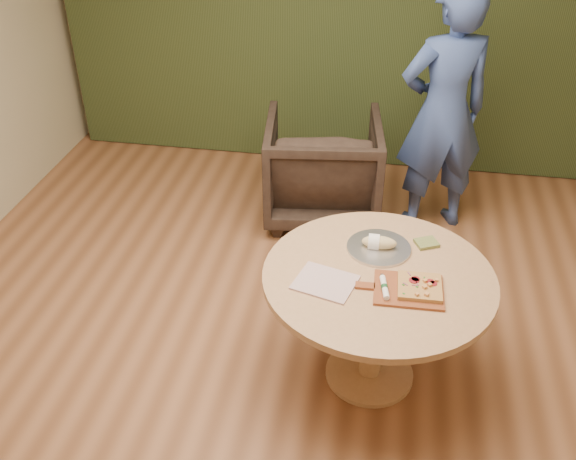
{
  "coord_description": "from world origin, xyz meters",
  "views": [
    {
      "loc": [
        0.53,
        -2.53,
        2.83
      ],
      "look_at": [
        0.04,
        0.25,
        0.92
      ],
      "focal_mm": 40.0,
      "sensor_mm": 36.0,
      "label": 1
    }
  ],
  "objects_px": {
    "person_standing": "(443,113)",
    "pedestal_table": "(377,295)",
    "pizza_paddle": "(406,290)",
    "serving_tray": "(379,248)",
    "flatbread_pizza": "(420,286)",
    "bread_roll": "(378,242)",
    "armchair": "(323,163)",
    "cutlery_roll": "(385,287)"
  },
  "relations": [
    {
      "from": "pedestal_table",
      "to": "person_standing",
      "type": "relative_size",
      "value": 0.65
    },
    {
      "from": "armchair",
      "to": "pizza_paddle",
      "type": "bearing_deg",
      "value": 102.35
    },
    {
      "from": "pizza_paddle",
      "to": "pedestal_table",
      "type": "bearing_deg",
      "value": 140.37
    },
    {
      "from": "flatbread_pizza",
      "to": "bread_roll",
      "type": "height_order",
      "value": "bread_roll"
    },
    {
      "from": "pizza_paddle",
      "to": "cutlery_roll",
      "type": "height_order",
      "value": "cutlery_roll"
    },
    {
      "from": "serving_tray",
      "to": "bread_roll",
      "type": "xyz_separation_m",
      "value": [
        -0.01,
        0.0,
        0.04
      ]
    },
    {
      "from": "pizza_paddle",
      "to": "bread_roll",
      "type": "xyz_separation_m",
      "value": [
        -0.17,
        0.34,
        0.04
      ]
    },
    {
      "from": "cutlery_roll",
      "to": "flatbread_pizza",
      "type": "bearing_deg",
      "value": 3.15
    },
    {
      "from": "serving_tray",
      "to": "person_standing",
      "type": "xyz_separation_m",
      "value": [
        0.37,
        1.51,
        0.18
      ]
    },
    {
      "from": "pedestal_table",
      "to": "pizza_paddle",
      "type": "xyz_separation_m",
      "value": [
        0.14,
        -0.11,
        0.15
      ]
    },
    {
      "from": "pedestal_table",
      "to": "pizza_paddle",
      "type": "height_order",
      "value": "pizza_paddle"
    },
    {
      "from": "pizza_paddle",
      "to": "person_standing",
      "type": "bearing_deg",
      "value": 82.13
    },
    {
      "from": "cutlery_roll",
      "to": "person_standing",
      "type": "bearing_deg",
      "value": 70.31
    },
    {
      "from": "person_standing",
      "to": "pizza_paddle",
      "type": "bearing_deg",
      "value": 61.96
    },
    {
      "from": "serving_tray",
      "to": "armchair",
      "type": "xyz_separation_m",
      "value": [
        -0.5,
        1.5,
        -0.3
      ]
    },
    {
      "from": "flatbread_pizza",
      "to": "armchair",
      "type": "height_order",
      "value": "armchair"
    },
    {
      "from": "person_standing",
      "to": "pedestal_table",
      "type": "bearing_deg",
      "value": 56.91
    },
    {
      "from": "flatbread_pizza",
      "to": "armchair",
      "type": "bearing_deg",
      "value": 111.44
    },
    {
      "from": "pizza_paddle",
      "to": "cutlery_roll",
      "type": "bearing_deg",
      "value": -167.36
    },
    {
      "from": "pizza_paddle",
      "to": "bread_roll",
      "type": "height_order",
      "value": "bread_roll"
    },
    {
      "from": "serving_tray",
      "to": "flatbread_pizza",
      "type": "bearing_deg",
      "value": -55.85
    },
    {
      "from": "bread_roll",
      "to": "cutlery_roll",
      "type": "bearing_deg",
      "value": -81.31
    },
    {
      "from": "flatbread_pizza",
      "to": "person_standing",
      "type": "bearing_deg",
      "value": 85.59
    },
    {
      "from": "pizza_paddle",
      "to": "flatbread_pizza",
      "type": "bearing_deg",
      "value": 10.22
    },
    {
      "from": "serving_tray",
      "to": "armchair",
      "type": "distance_m",
      "value": 1.61
    },
    {
      "from": "pedestal_table",
      "to": "cutlery_roll",
      "type": "relative_size",
      "value": 6.19
    },
    {
      "from": "pedestal_table",
      "to": "flatbread_pizza",
      "type": "relative_size",
      "value": 5.46
    },
    {
      "from": "flatbread_pizza",
      "to": "person_standing",
      "type": "relative_size",
      "value": 0.12
    },
    {
      "from": "cutlery_roll",
      "to": "armchair",
      "type": "height_order",
      "value": "armchair"
    },
    {
      "from": "pizza_paddle",
      "to": "cutlery_roll",
      "type": "distance_m",
      "value": 0.12
    },
    {
      "from": "serving_tray",
      "to": "bread_roll",
      "type": "distance_m",
      "value": 0.04
    },
    {
      "from": "pizza_paddle",
      "to": "armchair",
      "type": "xyz_separation_m",
      "value": [
        -0.66,
        1.85,
        -0.3
      ]
    },
    {
      "from": "flatbread_pizza",
      "to": "bread_roll",
      "type": "relative_size",
      "value": 1.17
    },
    {
      "from": "bread_roll",
      "to": "person_standing",
      "type": "distance_m",
      "value": 1.56
    },
    {
      "from": "pedestal_table",
      "to": "bread_roll",
      "type": "relative_size",
      "value": 6.38
    },
    {
      "from": "flatbread_pizza",
      "to": "armchair",
      "type": "distance_m",
      "value": 2.0
    },
    {
      "from": "serving_tray",
      "to": "person_standing",
      "type": "distance_m",
      "value": 1.56
    },
    {
      "from": "pizza_paddle",
      "to": "serving_tray",
      "type": "xyz_separation_m",
      "value": [
        -0.16,
        0.34,
        -0.0
      ]
    },
    {
      "from": "flatbread_pizza",
      "to": "armchair",
      "type": "xyz_separation_m",
      "value": [
        -0.72,
        1.83,
        -0.32
      ]
    },
    {
      "from": "serving_tray",
      "to": "person_standing",
      "type": "relative_size",
      "value": 0.19
    },
    {
      "from": "armchair",
      "to": "person_standing",
      "type": "xyz_separation_m",
      "value": [
        0.86,
        0.0,
        0.49
      ]
    },
    {
      "from": "serving_tray",
      "to": "pedestal_table",
      "type": "bearing_deg",
      "value": -86.34
    }
  ]
}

